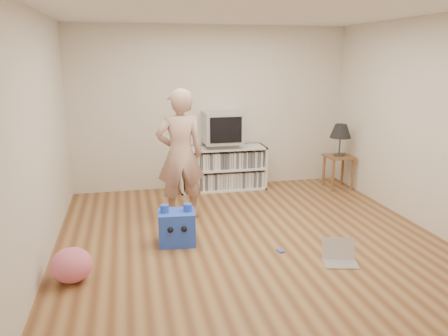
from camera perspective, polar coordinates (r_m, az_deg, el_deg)
ground at (r=5.33m, az=3.19°, el=-9.00°), size 4.50×4.50×0.00m
walls at (r=4.97m, az=3.40°, el=4.91°), size 4.52×4.52×2.60m
ceiling at (r=4.93m, az=3.64°, el=20.01°), size 4.50×4.50×0.01m
media_unit at (r=7.13m, az=-0.24°, el=0.01°), size 1.40×0.45×0.70m
dvd_deck at (r=7.03m, az=-0.22°, el=3.03°), size 0.45×0.35×0.07m
crt_tv at (r=6.97m, az=-0.22°, el=5.32°), size 0.60×0.53×0.50m
side_table at (r=7.38m, az=14.72°, el=0.57°), size 0.42×0.42×0.55m
table_lamp at (r=7.28m, az=14.98°, el=4.59°), size 0.34×0.34×0.52m
person at (r=5.75m, az=-5.74°, el=1.74°), size 0.65×0.45×1.73m
laptop at (r=4.86m, az=14.85°, el=-11.04°), size 0.40×0.35×0.24m
playing_cards at (r=4.99m, az=7.40°, el=-10.67°), size 0.08×0.10×0.02m
plush_blue at (r=5.11m, az=-6.20°, el=-7.67°), size 0.44×0.39×0.48m
plush_pink at (r=4.54m, az=-19.29°, el=-11.88°), size 0.39×0.39×0.33m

